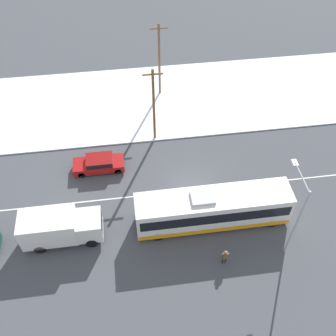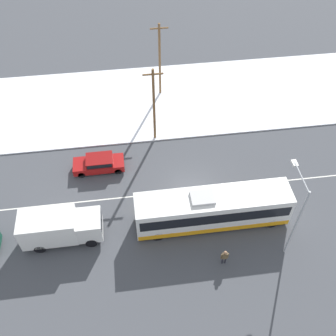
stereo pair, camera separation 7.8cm
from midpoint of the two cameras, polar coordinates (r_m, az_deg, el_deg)
The scene contains 10 objects.
ground_plane at distance 34.61m, azimuth 3.32°, elevation -3.26°, with size 120.00×120.00×0.00m, color #424449.
snow_lot at distance 43.60m, azimuth 0.36°, elevation 10.01°, with size 80.00×12.52×0.12m.
lane_marking_center at distance 34.61m, azimuth 3.32°, elevation -3.26°, with size 60.00×0.12×0.00m.
city_bus at distance 31.48m, azimuth 6.44°, elevation -5.91°, with size 12.26×2.57×3.42m.
box_truck at distance 31.56m, azimuth -15.56°, elevation -8.27°, with size 6.16×2.30×2.85m.
sedan_car at distance 36.16m, azimuth -10.05°, elevation 0.70°, with size 4.59×1.80×1.42m.
pedestrian_at_stop at distance 30.09m, azimuth 8.21°, elevation -12.52°, with size 0.59×0.26×1.65m.
streetlamp at distance 28.91m, azimuth 18.07°, elevation -5.61°, with size 0.36×3.04×7.46m.
utility_pole_roadside at distance 36.26m, azimuth -2.14°, elevation 9.14°, with size 1.80×0.24×8.00m.
utility_pole_snowlot at distance 41.99m, azimuth -1.33°, elevation 15.48°, with size 1.80×0.24×8.27m.
Camera 1 is at (-4.91, -21.03, 27.05)m, focal length 42.00 mm.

